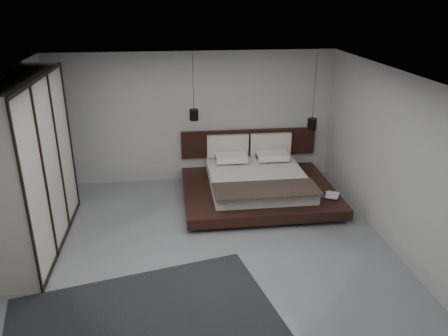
{
  "coord_description": "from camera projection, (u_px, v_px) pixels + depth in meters",
  "views": [
    {
      "loc": [
        -0.47,
        -6.06,
        3.88
      ],
      "look_at": [
        0.42,
        1.2,
        0.95
      ],
      "focal_mm": 35.0,
      "sensor_mm": 36.0,
      "label": 1
    }
  ],
  "objects": [
    {
      "name": "floor",
      "position": [
        207.0,
        250.0,
        7.08
      ],
      "size": [
        6.0,
        6.0,
        0.0
      ],
      "primitive_type": "plane",
      "color": "gray",
      "rests_on": "ground"
    },
    {
      "name": "ceiling",
      "position": [
        205.0,
        77.0,
        6.03
      ],
      "size": [
        6.0,
        6.0,
        0.0
      ],
      "primitive_type": "plane",
      "rotation": [
        3.14,
        0.0,
        0.0
      ],
      "color": "white",
      "rests_on": "wall_back"
    },
    {
      "name": "wall_back",
      "position": [
        194.0,
        118.0,
        9.32
      ],
      "size": [
        6.0,
        0.0,
        6.0
      ],
      "primitive_type": "plane",
      "rotation": [
        1.57,
        0.0,
        0.0
      ],
      "color": "#B1B0AE",
      "rests_on": "floor"
    },
    {
      "name": "wall_front",
      "position": [
        235.0,
        300.0,
        3.79
      ],
      "size": [
        6.0,
        0.0,
        6.0
      ],
      "primitive_type": "plane",
      "rotation": [
        -1.57,
        0.0,
        0.0
      ],
      "color": "#B1B0AE",
      "rests_on": "floor"
    },
    {
      "name": "wall_right",
      "position": [
        395.0,
        162.0,
        6.89
      ],
      "size": [
        0.0,
        6.0,
        6.0
      ],
      "primitive_type": "plane",
      "rotation": [
        1.57,
        0.0,
        -1.57
      ],
      "color": "#B1B0AE",
      "rests_on": "floor"
    },
    {
      "name": "lattice_screen",
      "position": [
        45.0,
        135.0,
        8.52
      ],
      "size": [
        0.05,
        0.9,
        2.6
      ],
      "primitive_type": "cube",
      "color": "black",
      "rests_on": "floor"
    },
    {
      "name": "bed",
      "position": [
        257.0,
        183.0,
        8.85
      ],
      "size": [
        2.97,
        2.47,
        1.11
      ],
      "color": "black",
      "rests_on": "floor"
    },
    {
      "name": "book_lower",
      "position": [
        327.0,
        195.0,
        8.36
      ],
      "size": [
        0.25,
        0.31,
        0.03
      ],
      "primitive_type": "imported",
      "rotation": [
        0.0,
        0.0,
        -0.18
      ],
      "color": "#99724C",
      "rests_on": "bed"
    },
    {
      "name": "book_upper",
      "position": [
        326.0,
        194.0,
        8.32
      ],
      "size": [
        0.36,
        0.39,
        0.02
      ],
      "primitive_type": "imported",
      "rotation": [
        0.0,
        0.0,
        -0.51
      ],
      "color": "#99724C",
      "rests_on": "book_lower"
    },
    {
      "name": "pendant_left",
      "position": [
        194.0,
        115.0,
        8.66
      ],
      "size": [
        0.18,
        0.18,
        1.27
      ],
      "color": "black",
      "rests_on": "ceiling"
    },
    {
      "name": "pendant_right",
      "position": [
        312.0,
        124.0,
        9.04
      ],
      "size": [
        0.19,
        0.19,
        1.56
      ],
      "color": "black",
      "rests_on": "ceiling"
    },
    {
      "name": "wardrobe",
      "position": [
        30.0,
        166.0,
        6.79
      ],
      "size": [
        0.66,
        2.81,
        2.76
      ],
      "color": "beige",
      "rests_on": "floor"
    },
    {
      "name": "rug",
      "position": [
        146.0,
        329.0,
        5.41
      ],
      "size": [
        3.78,
        3.06,
        0.01
      ],
      "primitive_type": "cube",
      "rotation": [
        0.0,
        0.0,
        0.22
      ],
      "color": "black",
      "rests_on": "floor"
    }
  ]
}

